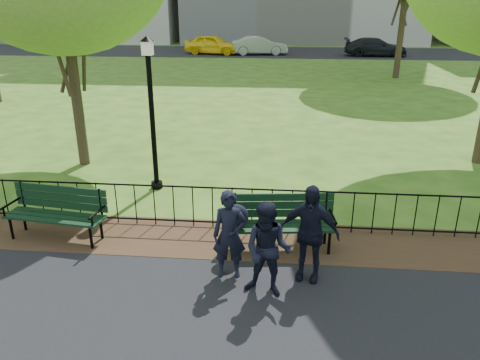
# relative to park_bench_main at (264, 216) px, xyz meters

# --- Properties ---
(ground) EXTENTS (120.00, 120.00, 0.00)m
(ground) POSITION_rel_park_bench_main_xyz_m (-0.07, -1.19, -0.69)
(ground) COLOR #315817
(dirt_strip) EXTENTS (60.00, 1.60, 0.01)m
(dirt_strip) POSITION_rel_park_bench_main_xyz_m (-0.07, 0.31, -0.67)
(dirt_strip) COLOR #332615
(dirt_strip) RESTS_ON ground
(far_street) EXTENTS (70.00, 9.00, 0.01)m
(far_street) POSITION_rel_park_bench_main_xyz_m (-0.07, 33.81, -0.68)
(far_street) COLOR black
(far_street) RESTS_ON ground
(iron_fence) EXTENTS (24.06, 0.06, 1.00)m
(iron_fence) POSITION_rel_park_bench_main_xyz_m (-0.07, 0.81, -0.19)
(iron_fence) COLOR black
(iron_fence) RESTS_ON ground
(park_bench_main) EXTENTS (2.06, 0.83, 1.12)m
(park_bench_main) POSITION_rel_park_bench_main_xyz_m (0.00, 0.00, 0.00)
(park_bench_main) COLOR black
(park_bench_main) RESTS_ON ground
(park_bench_left_a) EXTENTS (2.01, 0.84, 1.11)m
(park_bench_left_a) POSITION_rel_park_bench_main_xyz_m (-4.00, 0.13, -0.05)
(park_bench_left_a) COLOR black
(park_bench_left_a) RESTS_ON ground
(lamppost) EXTENTS (0.33, 0.33, 3.63)m
(lamppost) POSITION_rel_park_bench_main_xyz_m (-2.76, 2.79, 1.29)
(lamppost) COLOR black
(lamppost) RESTS_ON ground
(person_left) EXTENTS (0.59, 0.41, 1.53)m
(person_left) POSITION_rel_park_bench_main_xyz_m (-0.52, -0.93, 0.09)
(person_left) COLOR black
(person_left) RESTS_ON asphalt_path
(person_mid) EXTENTS (0.83, 0.56, 1.56)m
(person_mid) POSITION_rel_park_bench_main_xyz_m (0.13, -1.40, 0.11)
(person_mid) COLOR black
(person_mid) RESTS_ON asphalt_path
(person_right) EXTENTS (1.05, 0.61, 1.67)m
(person_right) POSITION_rel_park_bench_main_xyz_m (0.78, -0.88, 0.16)
(person_right) COLOR black
(person_right) RESTS_ON asphalt_path
(taxi) EXTENTS (4.87, 2.72, 1.57)m
(taxi) POSITION_rel_park_bench_main_xyz_m (-5.64, 31.67, 0.11)
(taxi) COLOR yellow
(taxi) RESTS_ON far_street
(sedan_silver) EXTENTS (4.70, 2.24, 1.49)m
(sedan_silver) POSITION_rel_park_bench_main_xyz_m (-1.81, 31.64, 0.07)
(sedan_silver) COLOR #A6A8AE
(sedan_silver) RESTS_ON far_street
(sedan_dark) EXTENTS (4.90, 2.07, 1.41)m
(sedan_dark) POSITION_rel_park_bench_main_xyz_m (7.44, 31.56, 0.03)
(sedan_dark) COLOR black
(sedan_dark) RESTS_ON far_street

